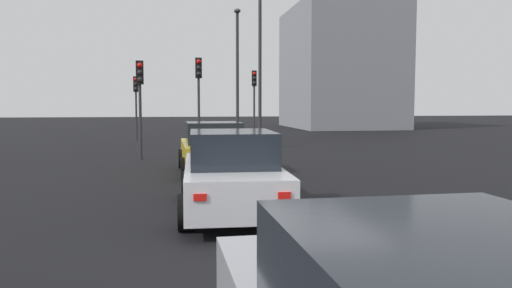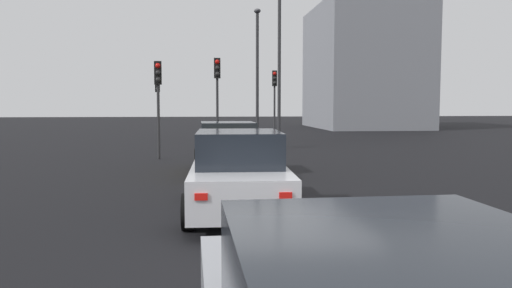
{
  "view_description": "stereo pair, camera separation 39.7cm",
  "coord_description": "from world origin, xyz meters",
  "px_view_note": "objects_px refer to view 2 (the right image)",
  "views": [
    {
      "loc": [
        -6.23,
        1.17,
        2.16
      ],
      "look_at": [
        1.01,
        -0.02,
        1.57
      ],
      "focal_mm": 35.13,
      "sensor_mm": 36.0,
      "label": 1
    },
    {
      "loc": [
        -6.29,
        0.78,
        2.16
      ],
      "look_at": [
        1.01,
        -0.02,
        1.57
      ],
      "focal_mm": 35.13,
      "sensor_mm": 36.0,
      "label": 2
    }
  ],
  "objects_px": {
    "traffic_light_near_left": "(158,89)",
    "street_lamp_far": "(279,55)",
    "traffic_light_far_right": "(158,95)",
    "street_lamp_kerbside": "(257,65)",
    "traffic_light_far_left": "(275,90)",
    "car_white_second": "(238,173)",
    "traffic_light_near_right": "(217,85)",
    "car_yellow_lead": "(227,148)"
  },
  "relations": [
    {
      "from": "car_white_second",
      "to": "traffic_light_far_right",
      "type": "relative_size",
      "value": 1.26
    },
    {
      "from": "street_lamp_kerbside",
      "to": "street_lamp_far",
      "type": "xyz_separation_m",
      "value": [
        -2.26,
        -0.84,
        0.32
      ]
    },
    {
      "from": "car_white_second",
      "to": "traffic_light_near_right",
      "type": "height_order",
      "value": "traffic_light_near_right"
    },
    {
      "from": "car_yellow_lead",
      "to": "traffic_light_near_right",
      "type": "bearing_deg",
      "value": -0.12
    },
    {
      "from": "car_yellow_lead",
      "to": "street_lamp_kerbside",
      "type": "relative_size",
      "value": 0.59
    },
    {
      "from": "street_lamp_kerbside",
      "to": "street_lamp_far",
      "type": "bearing_deg",
      "value": -159.53
    },
    {
      "from": "traffic_light_near_left",
      "to": "traffic_light_far_right",
      "type": "xyz_separation_m",
      "value": [
        10.39,
        0.91,
        -0.03
      ]
    },
    {
      "from": "traffic_light_far_left",
      "to": "traffic_light_near_left",
      "type": "bearing_deg",
      "value": -26.25
    },
    {
      "from": "traffic_light_far_right",
      "to": "street_lamp_far",
      "type": "distance_m",
      "value": 8.64
    },
    {
      "from": "car_white_second",
      "to": "traffic_light_near_left",
      "type": "height_order",
      "value": "traffic_light_near_left"
    },
    {
      "from": "traffic_light_near_left",
      "to": "street_lamp_kerbside",
      "type": "height_order",
      "value": "street_lamp_kerbside"
    },
    {
      "from": "car_white_second",
      "to": "street_lamp_kerbside",
      "type": "relative_size",
      "value": 0.65
    },
    {
      "from": "traffic_light_near_right",
      "to": "traffic_light_far_left",
      "type": "height_order",
      "value": "traffic_light_near_right"
    },
    {
      "from": "traffic_light_far_left",
      "to": "car_white_second",
      "type": "bearing_deg",
      "value": -3.72
    },
    {
      "from": "traffic_light_far_right",
      "to": "street_lamp_kerbside",
      "type": "xyz_separation_m",
      "value": [
        -3.19,
        -5.59,
        1.55
      ]
    },
    {
      "from": "traffic_light_far_left",
      "to": "street_lamp_kerbside",
      "type": "relative_size",
      "value": 0.57
    },
    {
      "from": "traffic_light_near_left",
      "to": "street_lamp_far",
      "type": "xyz_separation_m",
      "value": [
        4.94,
        -5.52,
        1.84
      ]
    },
    {
      "from": "car_white_second",
      "to": "street_lamp_kerbside",
      "type": "bearing_deg",
      "value": -5.49
    },
    {
      "from": "car_yellow_lead",
      "to": "street_lamp_far",
      "type": "bearing_deg",
      "value": -19.49
    },
    {
      "from": "traffic_light_near_left",
      "to": "street_lamp_far",
      "type": "bearing_deg",
      "value": 124.74
    },
    {
      "from": "traffic_light_far_left",
      "to": "traffic_light_near_right",
      "type": "bearing_deg",
      "value": -22.66
    },
    {
      "from": "traffic_light_near_right",
      "to": "car_yellow_lead",
      "type": "bearing_deg",
      "value": -0.71
    },
    {
      "from": "car_white_second",
      "to": "traffic_light_far_left",
      "type": "relative_size",
      "value": 1.16
    },
    {
      "from": "street_lamp_kerbside",
      "to": "street_lamp_far",
      "type": "height_order",
      "value": "street_lamp_far"
    },
    {
      "from": "car_white_second",
      "to": "traffic_light_near_left",
      "type": "relative_size",
      "value": 1.24
    },
    {
      "from": "car_yellow_lead",
      "to": "car_white_second",
      "type": "distance_m",
      "value": 5.84
    },
    {
      "from": "car_white_second",
      "to": "traffic_light_far_left",
      "type": "bearing_deg",
      "value": -8.32
    },
    {
      "from": "car_yellow_lead",
      "to": "street_lamp_far",
      "type": "distance_m",
      "value": 10.28
    },
    {
      "from": "traffic_light_near_left",
      "to": "traffic_light_far_right",
      "type": "relative_size",
      "value": 1.01
    },
    {
      "from": "traffic_light_near_right",
      "to": "street_lamp_kerbside",
      "type": "distance_m",
      "value": 5.07
    },
    {
      "from": "car_white_second",
      "to": "street_lamp_far",
      "type": "relative_size",
      "value": 0.6
    },
    {
      "from": "car_yellow_lead",
      "to": "traffic_light_near_left",
      "type": "bearing_deg",
      "value": 30.21
    },
    {
      "from": "traffic_light_near_left",
      "to": "street_lamp_kerbside",
      "type": "distance_m",
      "value": 8.72
    },
    {
      "from": "car_yellow_lead",
      "to": "car_white_second",
      "type": "bearing_deg",
      "value": 178.29
    },
    {
      "from": "traffic_light_near_left",
      "to": "street_lamp_kerbside",
      "type": "bearing_deg",
      "value": 139.91
    },
    {
      "from": "street_lamp_kerbside",
      "to": "street_lamp_far",
      "type": "relative_size",
      "value": 0.92
    },
    {
      "from": "traffic_light_far_left",
      "to": "traffic_light_far_right",
      "type": "bearing_deg",
      "value": -94.03
    },
    {
      "from": "car_white_second",
      "to": "street_lamp_far",
      "type": "bearing_deg",
      "value": -9.77
    },
    {
      "from": "traffic_light_near_right",
      "to": "street_lamp_far",
      "type": "relative_size",
      "value": 0.54
    },
    {
      "from": "traffic_light_far_left",
      "to": "street_lamp_far",
      "type": "distance_m",
      "value": 4.48
    },
    {
      "from": "traffic_light_far_right",
      "to": "street_lamp_far",
      "type": "bearing_deg",
      "value": 47.32
    },
    {
      "from": "traffic_light_far_left",
      "to": "street_lamp_far",
      "type": "xyz_separation_m",
      "value": [
        -4.15,
        0.38,
        1.64
      ]
    }
  ]
}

